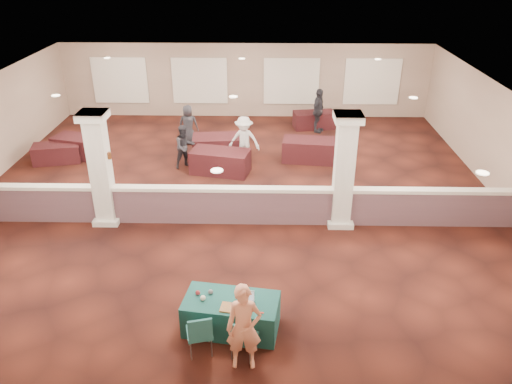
{
  "coord_description": "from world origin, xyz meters",
  "views": [
    {
      "loc": [
        0.93,
        -13.6,
        7.09
      ],
      "look_at": [
        0.68,
        -2.0,
        1.22
      ],
      "focal_mm": 35.0,
      "sensor_mm": 36.0,
      "label": 1
    }
  ],
  "objects_px": {
    "far_table_back_center": "(221,147)",
    "attendee_c": "(318,111)",
    "far_table_front_right": "(310,150)",
    "far_table_back_left": "(80,146)",
    "woman": "(244,328)",
    "conf_chair_main": "(242,337)",
    "conf_chair_side": "(200,332)",
    "attendee_b": "(244,140)",
    "far_table_back_right": "(314,120)",
    "attendee_d": "(188,125)",
    "far_table_front_center": "(220,162)",
    "attendee_a": "(185,147)",
    "near_table": "(231,314)",
    "far_table_front_left": "(57,153)"
  },
  "relations": [
    {
      "from": "far_table_back_right",
      "to": "far_table_front_right",
      "type": "bearing_deg",
      "value": -96.93
    },
    {
      "from": "far_table_back_center",
      "to": "attendee_c",
      "type": "relative_size",
      "value": 1.12
    },
    {
      "from": "attendee_a",
      "to": "far_table_front_left",
      "type": "bearing_deg",
      "value": 143.59
    },
    {
      "from": "far_table_front_center",
      "to": "far_table_back_right",
      "type": "xyz_separation_m",
      "value": [
        3.54,
        4.62,
        -0.05
      ]
    },
    {
      "from": "far_table_front_left",
      "to": "attendee_c",
      "type": "height_order",
      "value": "attendee_c"
    },
    {
      "from": "far_table_back_right",
      "to": "attendee_c",
      "type": "relative_size",
      "value": 0.93
    },
    {
      "from": "far_table_front_left",
      "to": "far_table_back_left",
      "type": "height_order",
      "value": "far_table_back_left"
    },
    {
      "from": "far_table_front_right",
      "to": "attendee_c",
      "type": "xyz_separation_m",
      "value": [
        0.54,
        3.02,
        0.51
      ]
    },
    {
      "from": "far_table_front_left",
      "to": "far_table_back_right",
      "type": "distance_m",
      "value": 10.18
    },
    {
      "from": "conf_chair_main",
      "to": "attendee_a",
      "type": "distance_m",
      "value": 9.19
    },
    {
      "from": "far_table_front_right",
      "to": "attendee_d",
      "type": "distance_m",
      "value": 4.84
    },
    {
      "from": "far_table_front_right",
      "to": "conf_chair_main",
      "type": "bearing_deg",
      "value": -101.65
    },
    {
      "from": "attendee_b",
      "to": "far_table_back_center",
      "type": "bearing_deg",
      "value": 158.46
    },
    {
      "from": "attendee_a",
      "to": "attendee_c",
      "type": "relative_size",
      "value": 0.85
    },
    {
      "from": "conf_chair_side",
      "to": "attendee_d",
      "type": "height_order",
      "value": "attendee_d"
    },
    {
      "from": "far_table_front_left",
      "to": "conf_chair_main",
      "type": "bearing_deg",
      "value": -52.78
    },
    {
      "from": "conf_chair_side",
      "to": "attendee_b",
      "type": "xyz_separation_m",
      "value": [
        0.43,
        9.19,
        0.3
      ]
    },
    {
      "from": "conf_chair_main",
      "to": "far_table_back_center",
      "type": "height_order",
      "value": "conf_chair_main"
    },
    {
      "from": "far_table_front_center",
      "to": "attendee_d",
      "type": "relative_size",
      "value": 1.27
    },
    {
      "from": "near_table",
      "to": "attendee_a",
      "type": "bearing_deg",
      "value": 113.27
    },
    {
      "from": "far_table_back_right",
      "to": "attendee_d",
      "type": "distance_m",
      "value": 5.37
    },
    {
      "from": "far_table_back_left",
      "to": "attendee_c",
      "type": "height_order",
      "value": "attendee_c"
    },
    {
      "from": "far_table_front_left",
      "to": "attendee_c",
      "type": "distance_m",
      "value": 10.12
    },
    {
      "from": "conf_chair_main",
      "to": "attendee_a",
      "type": "height_order",
      "value": "attendee_a"
    },
    {
      "from": "conf_chair_main",
      "to": "far_table_front_left",
      "type": "height_order",
      "value": "conf_chair_main"
    },
    {
      "from": "conf_chair_main",
      "to": "far_table_front_right",
      "type": "relative_size",
      "value": 0.46
    },
    {
      "from": "far_table_front_right",
      "to": "far_table_back_center",
      "type": "distance_m",
      "value": 3.21
    },
    {
      "from": "conf_chair_side",
      "to": "far_table_front_center",
      "type": "relative_size",
      "value": 0.49
    },
    {
      "from": "far_table_back_right",
      "to": "far_table_front_left",
      "type": "bearing_deg",
      "value": -157.88
    },
    {
      "from": "far_table_front_left",
      "to": "far_table_front_right",
      "type": "bearing_deg",
      "value": 2.01
    },
    {
      "from": "far_table_front_center",
      "to": "woman",
      "type": "bearing_deg",
      "value": -82.2
    },
    {
      "from": "far_table_front_left",
      "to": "far_table_back_right",
      "type": "bearing_deg",
      "value": 22.12
    },
    {
      "from": "far_table_back_left",
      "to": "attendee_a",
      "type": "xyz_separation_m",
      "value": [
        4.01,
        -0.91,
        0.39
      ]
    },
    {
      "from": "attendee_c",
      "to": "far_table_back_left",
      "type": "bearing_deg",
      "value": 131.88
    },
    {
      "from": "far_table_front_center",
      "to": "far_table_front_right",
      "type": "distance_m",
      "value": 3.3
    },
    {
      "from": "far_table_back_right",
      "to": "far_table_front_center",
      "type": "bearing_deg",
      "value": -127.51
    },
    {
      "from": "far_table_back_left",
      "to": "far_table_back_right",
      "type": "xyz_separation_m",
      "value": [
        8.8,
        3.3,
        -0.03
      ]
    },
    {
      "from": "far_table_front_center",
      "to": "conf_chair_main",
      "type": "bearing_deg",
      "value": -82.31
    },
    {
      "from": "attendee_a",
      "to": "attendee_d",
      "type": "bearing_deg",
      "value": 63.3
    },
    {
      "from": "far_table_front_right",
      "to": "far_table_back_center",
      "type": "bearing_deg",
      "value": 176.14
    },
    {
      "from": "conf_chair_side",
      "to": "woman",
      "type": "relative_size",
      "value": 0.53
    },
    {
      "from": "far_table_back_left",
      "to": "attendee_c",
      "type": "xyz_separation_m",
      "value": [
        8.91,
        2.8,
        0.53
      ]
    },
    {
      "from": "attendee_a",
      "to": "far_table_front_right",
      "type": "bearing_deg",
      "value": -22.66
    },
    {
      "from": "woman",
      "to": "far_table_front_right",
      "type": "bearing_deg",
      "value": 76.42
    },
    {
      "from": "conf_chair_side",
      "to": "attendee_b",
      "type": "bearing_deg",
      "value": 73.07
    },
    {
      "from": "attendee_a",
      "to": "attendee_b",
      "type": "distance_m",
      "value": 2.06
    },
    {
      "from": "far_table_front_center",
      "to": "attendee_b",
      "type": "bearing_deg",
      "value": 45.95
    },
    {
      "from": "near_table",
      "to": "far_table_back_left",
      "type": "relative_size",
      "value": 1.02
    },
    {
      "from": "attendee_c",
      "to": "far_table_front_center",
      "type": "bearing_deg",
      "value": 162.84
    },
    {
      "from": "far_table_back_center",
      "to": "woman",
      "type": "bearing_deg",
      "value": -82.72
    }
  ]
}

